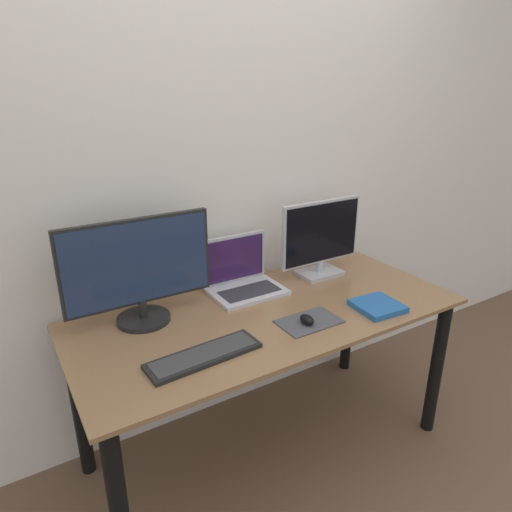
{
  "coord_description": "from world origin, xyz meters",
  "views": [
    {
      "loc": [
        -0.96,
        -1.08,
        1.66
      ],
      "look_at": [
        0.0,
        0.49,
        0.96
      ],
      "focal_mm": 32.0,
      "sensor_mm": 36.0,
      "label": 1
    }
  ],
  "objects": [
    {
      "name": "ground_plane",
      "position": [
        0.0,
        0.0,
        0.0
      ],
      "size": [
        12.0,
        12.0,
        0.0
      ],
      "primitive_type": "plane",
      "color": "brown"
    },
    {
      "name": "wall_back",
      "position": [
        0.0,
        0.81,
        1.25
      ],
      "size": [
        7.0,
        0.05,
        2.5
      ],
      "color": "silver",
      "rests_on": "ground_plane"
    },
    {
      "name": "desk",
      "position": [
        0.0,
        0.37,
        0.61
      ],
      "size": [
        1.67,
        0.75,
        0.74
      ],
      "color": "olive",
      "rests_on": "ground_plane"
    },
    {
      "name": "monitor_left",
      "position": [
        -0.49,
        0.58,
        0.97
      ],
      "size": [
        0.6,
        0.22,
        0.44
      ],
      "color": "black",
      "rests_on": "desk"
    },
    {
      "name": "monitor_right",
      "position": [
        0.43,
        0.58,
        0.94
      ],
      "size": [
        0.46,
        0.15,
        0.38
      ],
      "color": "#B2B2B7",
      "rests_on": "desk"
    },
    {
      "name": "laptop",
      "position": [
        0.01,
        0.62,
        0.81
      ],
      "size": [
        0.33,
        0.25,
        0.25
      ],
      "color": "silver",
      "rests_on": "desk"
    },
    {
      "name": "keyboard",
      "position": [
        -0.39,
        0.2,
        0.75
      ],
      "size": [
        0.43,
        0.15,
        0.02
      ],
      "color": "black",
      "rests_on": "desk"
    },
    {
      "name": "mousepad",
      "position": [
        0.09,
        0.21,
        0.75
      ],
      "size": [
        0.25,
        0.16,
        0.0
      ],
      "color": "#47474C",
      "rests_on": "desk"
    },
    {
      "name": "mouse",
      "position": [
        0.07,
        0.2,
        0.77
      ],
      "size": [
        0.05,
        0.07,
        0.04
      ],
      "color": "black",
      "rests_on": "mousepad"
    },
    {
      "name": "book",
      "position": [
        0.41,
        0.15,
        0.76
      ],
      "size": [
        0.2,
        0.2,
        0.03
      ],
      "color": "#235B9E",
      "rests_on": "desk"
    }
  ]
}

